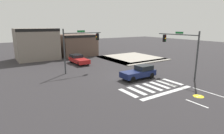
# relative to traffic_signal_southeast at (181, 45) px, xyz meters

# --- Properties ---
(ground_plane) EXTENTS (120.00, 120.00, 0.00)m
(ground_plane) POSITION_rel_traffic_signal_southeast_xyz_m (-5.66, 3.48, -3.93)
(ground_plane) COLOR #302D30
(crosswalk_near) EXTENTS (6.92, 2.67, 0.01)m
(crosswalk_near) POSITION_rel_traffic_signal_southeast_xyz_m (-5.66, -1.02, -3.92)
(crosswalk_near) COLOR silver
(crosswalk_near) RESTS_ON ground_plane
(bike_detector_marking) EXTENTS (0.94, 0.94, 0.01)m
(bike_detector_marking) POSITION_rel_traffic_signal_southeast_xyz_m (-4.06, -5.20, -3.92)
(bike_detector_marking) COLOR yellow
(bike_detector_marking) RESTS_ON ground_plane
(curb_corner_northeast) EXTENTS (10.00, 10.60, 0.15)m
(curb_corner_northeast) POSITION_rel_traffic_signal_southeast_xyz_m (2.84, 12.90, -3.85)
(curb_corner_northeast) COLOR #B2AA9E
(curb_corner_northeast) RESTS_ON ground_plane
(storefront_row) EXTENTS (15.12, 6.47, 5.70)m
(storefront_row) POSITION_rel_traffic_signal_southeast_xyz_m (-8.51, 22.57, -1.35)
(storefront_row) COLOR gray
(storefront_row) RESTS_ON ground_plane
(traffic_signal_southeast) EXTENTS (0.32, 5.84, 5.64)m
(traffic_signal_southeast) POSITION_rel_traffic_signal_southeast_xyz_m (0.00, 0.00, 0.00)
(traffic_signal_southeast) COLOR #383A3D
(traffic_signal_southeast) RESTS_ON ground_plane
(traffic_signal_northwest) EXTENTS (5.51, 0.32, 5.85)m
(traffic_signal_northwest) POSITION_rel_traffic_signal_southeast_xyz_m (-9.25, 9.13, 0.06)
(traffic_signal_northwest) COLOR #383A3D
(traffic_signal_northwest) RESTS_ON ground_plane
(car_red) EXTENTS (1.86, 4.75, 1.41)m
(car_red) POSITION_rel_traffic_signal_southeast_xyz_m (-7.31, 14.27, -3.19)
(car_red) COLOR red
(car_red) RESTS_ON ground_plane
(car_navy) EXTENTS (4.33, 1.76, 1.56)m
(car_navy) POSITION_rel_traffic_signal_southeast_xyz_m (-4.74, 2.05, -3.15)
(car_navy) COLOR #141E4C
(car_navy) RESTS_ON ground_plane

